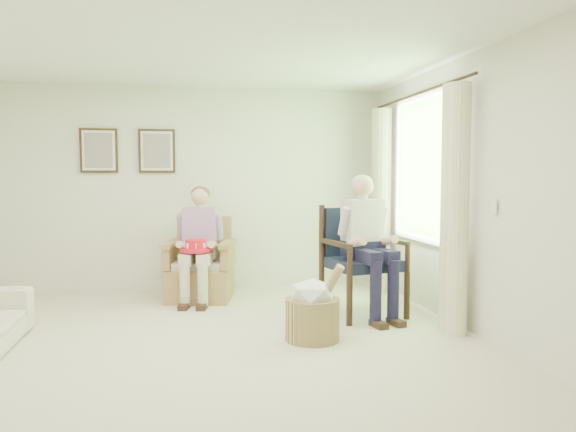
% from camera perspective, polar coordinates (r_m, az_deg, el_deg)
% --- Properties ---
extents(floor, '(5.50, 5.50, 0.00)m').
position_cam_1_polar(floor, '(4.80, -8.77, -13.69)').
color(floor, beige).
rests_on(floor, ground).
extents(back_wall, '(5.00, 0.04, 2.60)m').
position_cam_1_polar(back_wall, '(7.33, -9.59, 2.73)').
color(back_wall, silver).
rests_on(back_wall, ground).
extents(front_wall, '(5.00, 0.04, 2.60)m').
position_cam_1_polar(front_wall, '(1.83, -6.38, -0.87)').
color(front_wall, silver).
rests_on(front_wall, ground).
extents(right_wall, '(0.04, 5.50, 2.60)m').
position_cam_1_polar(right_wall, '(5.28, 19.33, 2.09)').
color(right_wall, silver).
rests_on(right_wall, ground).
extents(ceiling, '(5.00, 5.50, 0.02)m').
position_cam_1_polar(ceiling, '(4.72, -9.12, 18.00)').
color(ceiling, white).
rests_on(ceiling, back_wall).
extents(window, '(0.13, 2.50, 1.63)m').
position_cam_1_polar(window, '(6.33, 13.66, 5.06)').
color(window, '#2D6B23').
rests_on(window, right_wall).
extents(curtain_left, '(0.34, 0.34, 2.30)m').
position_cam_1_polar(curtain_left, '(5.40, 16.56, 0.60)').
color(curtain_left, '#EFE8BB').
rests_on(curtain_left, ground).
extents(curtain_right, '(0.34, 0.34, 2.30)m').
position_cam_1_polar(curtain_right, '(7.19, 9.42, 1.52)').
color(curtain_right, '#EFE8BB').
rests_on(curtain_right, ground).
extents(framed_print_left, '(0.45, 0.05, 0.55)m').
position_cam_1_polar(framed_print_left, '(7.36, -18.67, 6.32)').
color(framed_print_left, '#382114').
rests_on(framed_print_left, back_wall).
extents(framed_print_right, '(0.45, 0.05, 0.55)m').
position_cam_1_polar(framed_print_right, '(7.30, -13.18, 6.45)').
color(framed_print_right, '#382114').
rests_on(framed_print_right, back_wall).
extents(wicker_armchair, '(0.76, 0.75, 0.97)m').
position_cam_1_polar(wicker_armchair, '(6.81, -8.92, -5.75)').
color(wicker_armchair, '#A27C4C').
rests_on(wicker_armchair, ground).
extents(wood_armchair, '(0.73, 0.68, 1.12)m').
position_cam_1_polar(wood_armchair, '(6.03, 7.37, -4.05)').
color(wood_armchair, black).
rests_on(wood_armchair, ground).
extents(person_wicker, '(0.40, 0.63, 1.32)m').
position_cam_1_polar(person_wicker, '(6.62, -8.93, -2.06)').
color(person_wicker, beige).
rests_on(person_wicker, ground).
extents(person_dark, '(0.40, 0.63, 1.45)m').
position_cam_1_polar(person_dark, '(5.82, 7.95, -1.84)').
color(person_dark, '#1A1835').
rests_on(person_dark, ground).
extents(red_hat, '(0.35, 0.35, 0.14)m').
position_cam_1_polar(red_hat, '(6.42, -9.35, -3.12)').
color(red_hat, red).
rests_on(red_hat, person_wicker).
extents(hatbox, '(0.64, 0.64, 0.71)m').
position_cam_1_polar(hatbox, '(5.06, 2.53, -9.48)').
color(hatbox, tan).
rests_on(hatbox, ground).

